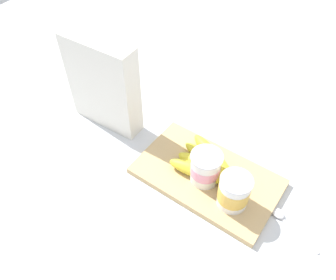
# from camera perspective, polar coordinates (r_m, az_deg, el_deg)

# --- Properties ---
(ground_plane) EXTENTS (2.40, 2.40, 0.00)m
(ground_plane) POSITION_cam_1_polar(r_m,az_deg,el_deg) (0.85, 6.55, -6.45)
(ground_plane) COLOR silver
(cutting_board) EXTENTS (0.35, 0.20, 0.02)m
(cutting_board) POSITION_cam_1_polar(r_m,az_deg,el_deg) (0.84, 6.60, -6.13)
(cutting_board) COLOR tan
(cutting_board) RESTS_ON ground_plane
(cereal_box) EXTENTS (0.21, 0.07, 0.26)m
(cereal_box) POSITION_cam_1_polar(r_m,az_deg,el_deg) (0.91, -10.93, 9.23)
(cereal_box) COLOR white
(cereal_box) RESTS_ON ground_plane
(yogurt_cup_front) EXTENTS (0.07, 0.07, 0.09)m
(yogurt_cup_front) POSITION_cam_1_polar(r_m,az_deg,el_deg) (0.76, 11.08, -8.55)
(yogurt_cup_front) COLOR white
(yogurt_cup_front) RESTS_ON cutting_board
(yogurt_cup_back) EXTENTS (0.08, 0.08, 0.09)m
(yogurt_cup_back) POSITION_cam_1_polar(r_m,az_deg,el_deg) (0.79, 6.20, -4.62)
(yogurt_cup_back) COLOR white
(yogurt_cup_back) RESTS_ON cutting_board
(banana_bunch) EXTENTS (0.17, 0.15, 0.04)m
(banana_bunch) POSITION_cam_1_polar(r_m,az_deg,el_deg) (0.83, 6.65, -4.18)
(banana_bunch) COLOR yellow
(banana_bunch) RESTS_ON cutting_board
(spoon) EXTENTS (0.13, 0.06, 0.01)m
(spoon) POSITION_cam_1_polar(r_m,az_deg,el_deg) (0.82, 19.41, -12.92)
(spoon) COLOR silver
(spoon) RESTS_ON ground_plane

